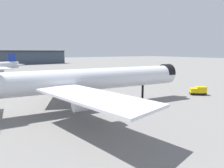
% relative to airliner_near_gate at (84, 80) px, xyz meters
% --- Properties ---
extents(ground, '(900.00, 900.00, 0.00)m').
position_rel_airliner_near_gate_xyz_m(ground, '(4.45, -0.46, -7.61)').
color(ground, slate).
extents(airliner_near_gate, '(66.95, 60.92, 17.29)m').
position_rel_airliner_near_gate_xyz_m(airliner_near_gate, '(0.00, 0.00, 0.00)').
color(airliner_near_gate, silver).
rests_on(airliner_near_gate, ground).
extents(service_truck_front, '(5.79, 5.12, 3.00)m').
position_rel_airliner_near_gate_xyz_m(service_truck_front, '(41.00, -7.23, -6.02)').
color(service_truck_front, black).
rests_on(service_truck_front, ground).
extents(traffic_cone_wingtip, '(0.52, 0.52, 0.66)m').
position_rel_airliner_near_gate_xyz_m(traffic_cone_wingtip, '(29.90, 27.53, -7.28)').
color(traffic_cone_wingtip, '#F2600C').
rests_on(traffic_cone_wingtip, ground).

